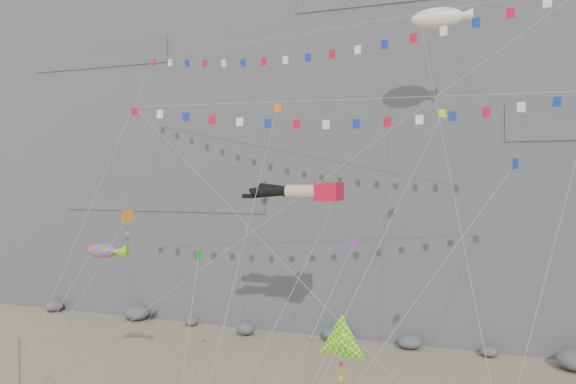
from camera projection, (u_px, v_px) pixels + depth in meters
name	position (u px, v px, depth m)	size (l,w,h in m)	color
cliff	(374.00, 74.00, 60.58)	(80.00, 28.00, 50.00)	slate
talus_boulders	(337.00, 334.00, 47.11)	(60.00, 3.00, 1.20)	slate
anchor_pole_left	(20.00, 376.00, 32.72)	(0.12, 0.12, 4.31)	slate
legs_kite	(302.00, 192.00, 36.75)	(6.56, 16.28, 19.90)	red
flag_banner_upper	(320.00, 31.00, 37.50)	(30.90, 15.75, 30.56)	red
flag_banner_lower	(341.00, 100.00, 33.64)	(27.41, 7.89, 21.32)	red
harlequin_kite	(127.00, 217.00, 38.39)	(3.84, 7.77, 13.26)	red
fish_windsock	(103.00, 251.00, 34.99)	(5.86, 5.14, 10.78)	#F74D0C
delta_kite	(341.00, 343.00, 26.32)	(3.99, 4.46, 8.08)	yellow
blimp_windsock	(438.00, 19.00, 38.95)	(6.90, 14.52, 28.68)	#F7EECB
small_kite_a	(276.00, 112.00, 39.41)	(1.97, 15.39, 23.74)	orange
small_kite_b	(352.00, 248.00, 32.37)	(3.49, 8.87, 13.16)	purple
small_kite_c	(198.00, 258.00, 33.57)	(3.74, 8.95, 12.63)	#169227
small_kite_d	(440.00, 119.00, 35.56)	(6.88, 16.21, 24.41)	yellow
small_kite_e	(512.00, 168.00, 27.86)	(10.34, 7.45, 18.59)	#132AA8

